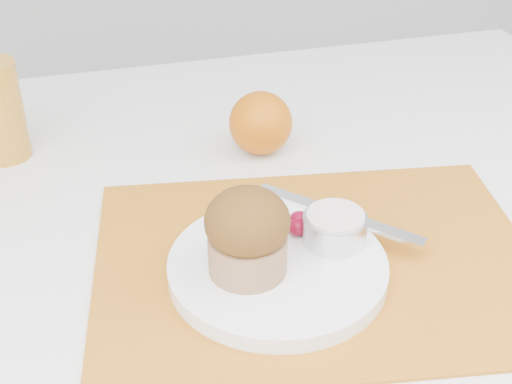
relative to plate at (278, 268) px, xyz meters
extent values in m
cube|color=#BE6D1A|center=(0.04, 0.01, -0.01)|extent=(0.49, 0.39, 0.00)
cylinder|color=white|center=(0.00, 0.00, 0.00)|extent=(0.27, 0.27, 0.02)
cylinder|color=silver|center=(0.06, 0.02, 0.02)|extent=(0.08, 0.08, 0.03)
cylinder|color=white|center=(0.06, 0.02, 0.04)|extent=(0.07, 0.07, 0.01)
ellipsoid|color=#500212|center=(0.03, 0.04, 0.02)|extent=(0.02, 0.02, 0.02)
ellipsoid|color=#500215|center=(0.04, 0.05, 0.02)|extent=(0.02, 0.02, 0.02)
cube|color=silver|center=(0.08, 0.05, 0.01)|extent=(0.14, 0.15, 0.00)
sphere|color=#CA6207|center=(0.05, 0.24, 0.03)|extent=(0.08, 0.08, 0.08)
cylinder|color=#A87851|center=(-0.03, 0.00, 0.03)|extent=(0.09, 0.09, 0.04)
ellipsoid|color=#371F0A|center=(-0.03, 0.00, 0.06)|extent=(0.08, 0.08, 0.06)
camera|label=1|loc=(-0.16, -0.51, 0.44)|focal=50.00mm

